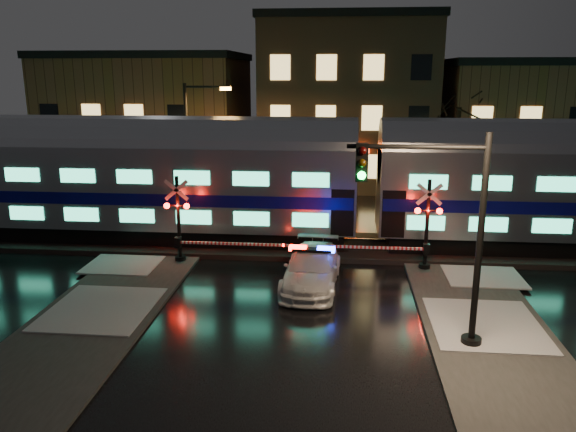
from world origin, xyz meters
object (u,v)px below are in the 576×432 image
object	(u,v)px
streetlight	(192,144)
police_car	(312,268)
crossing_signal_right	(418,234)
crossing_signal_left	(187,229)
traffic_light	(444,238)

from	to	relation	value
streetlight	police_car	bearing A→B (deg)	-51.93
crossing_signal_right	streetlight	bearing A→B (deg)	149.15
police_car	crossing_signal_right	world-z (taller)	crossing_signal_right
crossing_signal_left	traffic_light	world-z (taller)	traffic_light
traffic_light	streetlight	world-z (taller)	streetlight
crossing_signal_right	streetlight	xyz separation A→B (m)	(-11.22, 6.70, 2.75)
crossing_signal_right	traffic_light	xyz separation A→B (m)	(-0.19, -6.73, 1.85)
traffic_light	streetlight	size ratio (longest dim) A/B	0.86
crossing_signal_right	traffic_light	distance (m)	6.99
crossing_signal_right	crossing_signal_left	bearing A→B (deg)	-179.99
crossing_signal_left	streetlight	bearing A→B (deg)	102.06
crossing_signal_right	streetlight	world-z (taller)	streetlight
crossing_signal_left	streetlight	world-z (taller)	streetlight
police_car	crossing_signal_left	bearing A→B (deg)	161.89
police_car	crossing_signal_right	distance (m)	4.87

